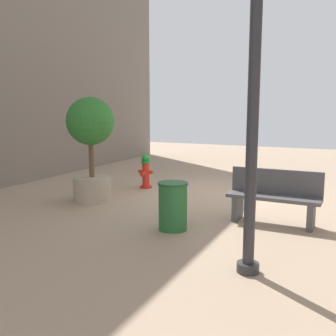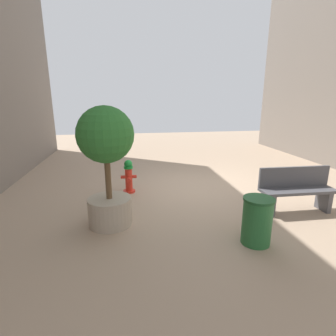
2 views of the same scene
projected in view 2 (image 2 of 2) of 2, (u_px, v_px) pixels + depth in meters
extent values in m
plane|color=tan|center=(199.00, 187.00, 7.09)|extent=(23.40, 23.40, 0.00)
cylinder|color=red|center=(129.00, 191.00, 6.72)|extent=(0.31, 0.31, 0.05)
cylinder|color=red|center=(129.00, 179.00, 6.63)|extent=(0.18, 0.18, 0.59)
cylinder|color=#198C33|center=(128.00, 167.00, 6.55)|extent=(0.23, 0.23, 0.06)
sphere|color=#198C33|center=(128.00, 164.00, 6.53)|extent=(0.21, 0.21, 0.21)
cylinder|color=red|center=(134.00, 177.00, 6.64)|extent=(0.13, 0.08, 0.08)
cylinder|color=red|center=(123.00, 177.00, 6.60)|extent=(0.13, 0.08, 0.08)
cylinder|color=red|center=(129.00, 180.00, 6.48)|extent=(0.11, 0.14, 0.11)
cube|color=#4C4C51|center=(324.00, 200.00, 5.58)|extent=(0.11, 0.40, 0.45)
cube|color=#4C4C51|center=(269.00, 203.00, 5.41)|extent=(0.11, 0.40, 0.45)
cube|color=#4C4C51|center=(298.00, 191.00, 5.43)|extent=(1.60, 0.48, 0.06)
cube|color=#4C4C51|center=(294.00, 177.00, 5.55)|extent=(1.59, 0.10, 0.44)
cylinder|color=tan|center=(110.00, 211.00, 4.95)|extent=(0.82, 0.82, 0.53)
cylinder|color=brown|center=(108.00, 175.00, 4.76)|extent=(0.11, 0.11, 0.90)
sphere|color=#2D722D|center=(105.00, 135.00, 4.56)|extent=(1.02, 1.02, 1.02)
cylinder|color=#266633|center=(257.00, 222.00, 4.26)|extent=(0.48, 0.48, 0.76)
cylinder|color=#1E5128|center=(259.00, 199.00, 4.16)|extent=(0.50, 0.50, 0.04)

